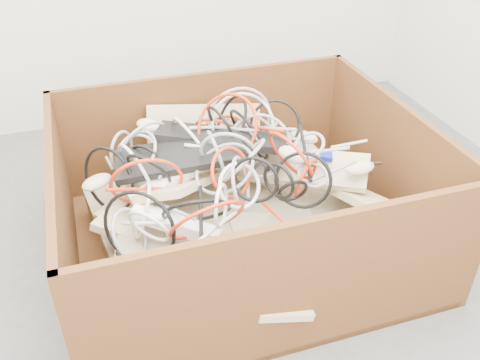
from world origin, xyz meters
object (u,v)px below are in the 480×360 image
object	(u,v)px
power_strip_left	(172,179)
power_strip_right	(176,224)
cardboard_box	(237,221)
vga_plug	(326,156)

from	to	relation	value
power_strip_left	power_strip_right	xyz separation A→B (m)	(-0.03, -0.20, -0.03)
cardboard_box	power_strip_left	size ratio (longest dim) A/B	4.10
cardboard_box	power_strip_right	xyz separation A→B (m)	(-0.26, -0.19, 0.20)
cardboard_box	power_strip_left	xyz separation A→B (m)	(-0.23, 0.01, 0.23)
power_strip_right	cardboard_box	bearing A→B (deg)	70.03
power_strip_left	vga_plug	xyz separation A→B (m)	(0.56, -0.04, 0.01)
cardboard_box	vga_plug	xyz separation A→B (m)	(0.33, -0.03, 0.24)
cardboard_box	power_strip_left	distance (m)	0.32
cardboard_box	vga_plug	bearing A→B (deg)	-5.59
power_strip_right	vga_plug	xyz separation A→B (m)	(0.59, 0.16, 0.04)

